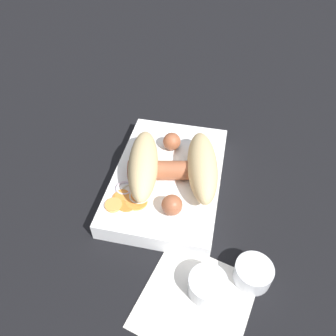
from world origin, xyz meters
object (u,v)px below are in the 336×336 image
bread_roll (173,164)px  condiment_cup_far (253,274)px  sausage (172,170)px  condiment_cup_near (207,286)px  food_tray (168,178)px

bread_roll → condiment_cup_far: (-0.14, -0.14, -0.05)m
sausage → condiment_cup_near: sausage is taller
sausage → condiment_cup_near: bearing=-153.7°
bread_roll → condiment_cup_far: bearing=-134.9°
food_tray → sausage: 0.03m
sausage → condiment_cup_far: 0.20m
condiment_cup_far → food_tray: bearing=45.7°
condiment_cup_near → food_tray: bearing=27.3°
food_tray → bread_roll: 0.04m
sausage → condiment_cup_far: bearing=-134.1°
condiment_cup_far → bread_roll: bearing=45.1°
food_tray → condiment_cup_near: food_tray is taller
bread_roll → condiment_cup_far: size_ratio=3.44×
bread_roll → condiment_cup_near: bearing=-154.4°
condiment_cup_far → sausage: bearing=45.9°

